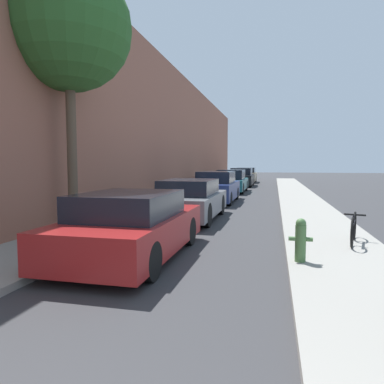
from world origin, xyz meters
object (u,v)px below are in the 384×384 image
parked_car_grey (190,200)px  parked_car_navy (217,188)px  street_tree_near (69,28)px  parked_car_champagne (246,175)px  bicycle (354,228)px  parked_car_red (132,226)px  fire_hydrant (301,239)px  parked_car_teal (232,182)px  parked_car_black (242,178)px

parked_car_grey → parked_car_navy: (0.00, 5.30, 0.05)m
parked_car_grey → street_tree_near: size_ratio=0.64×
parked_car_champagne → bicycle: (4.31, -26.24, -0.25)m
parked_car_red → fire_hydrant: parked_car_red is taller
parked_car_teal → parked_car_champagne: 11.98m
parked_car_champagne → fire_hydrant: (3.12, -27.95, -0.18)m
parked_car_champagne → street_tree_near: bearing=-95.3°
parked_car_navy → parked_car_teal: (-0.02, 5.94, -0.01)m
parked_car_navy → parked_car_black: size_ratio=1.01×
parked_car_grey → parked_car_champagne: (-0.03, 23.22, 0.06)m
parked_car_red → parked_car_black: parked_car_black is taller
parked_car_grey → fire_hydrant: parked_car_grey is taller
parked_car_grey → parked_car_black: parked_car_black is taller
parked_car_navy → parked_car_black: (0.06, 12.22, 0.01)m
parked_car_champagne → fire_hydrant: parked_car_champagne is taller
parked_car_red → parked_car_navy: parked_car_navy is taller
parked_car_red → fire_hydrant: (3.09, 0.02, -0.10)m
parked_car_grey → parked_car_teal: 11.24m
parked_car_teal → parked_car_navy: bearing=-89.8°
parked_car_navy → parked_car_champagne: (-0.03, 17.93, 0.01)m
parked_car_navy → parked_car_champagne: 17.93m
parked_car_red → parked_car_teal: (-0.01, 15.99, 0.07)m
street_tree_near → bicycle: (6.71, -0.19, -4.72)m
parked_car_navy → parked_car_champagne: parked_car_champagne is taller
parked_car_red → bicycle: parked_car_red is taller
parked_car_navy → parked_car_champagne: size_ratio=1.10×
fire_hydrant → parked_car_grey: bearing=123.2°
bicycle → parked_car_teal: bearing=121.2°
parked_car_grey → parked_car_teal: parked_car_teal is taller
parked_car_teal → parked_car_champagne: parked_car_champagne is taller
parked_car_teal → parked_car_champagne: size_ratio=1.15×
parked_car_grey → street_tree_near: 5.88m
parked_car_grey → parked_car_black: bearing=89.8°
parked_car_red → parked_car_champagne: bearing=90.1°
parked_car_grey → parked_car_teal: size_ratio=0.91×
parked_car_red → street_tree_near: street_tree_near is taller
parked_car_black → fire_hydrant: bearing=-82.3°
parked_car_navy → parked_car_grey: bearing=-90.0°
parked_car_navy → parked_car_teal: size_ratio=0.96×
parked_car_grey → parked_car_teal: (-0.01, 11.24, 0.05)m
street_tree_near → fire_hydrant: bearing=-18.9°
parked_car_red → parked_car_champagne: (-0.03, 27.97, 0.08)m
street_tree_near → bicycle: size_ratio=4.47×
parked_car_champagne → parked_car_teal: bearing=-89.9°
fire_hydrant → bicycle: size_ratio=0.50×
parked_car_navy → fire_hydrant: (3.08, -10.02, -0.18)m
parked_car_grey → bicycle: bearing=-35.2°
parked_car_red → parked_car_teal: size_ratio=0.86×
parked_car_black → fire_hydrant: parked_car_black is taller
parked_car_teal → bicycle: bearing=-73.3°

